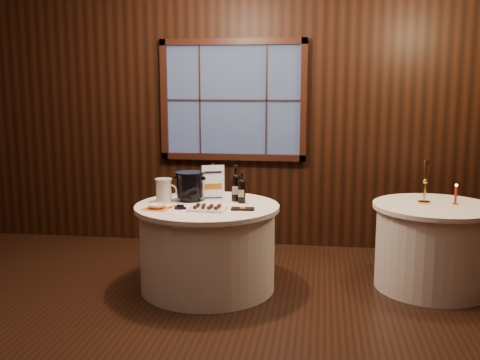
% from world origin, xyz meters
% --- Properties ---
extents(ground, '(6.00, 6.00, 0.00)m').
position_xyz_m(ground, '(0.00, 0.00, 0.00)').
color(ground, black).
rests_on(ground, ground).
extents(back_wall, '(6.00, 0.10, 3.00)m').
position_xyz_m(back_wall, '(0.00, 2.48, 1.54)').
color(back_wall, black).
rests_on(back_wall, ground).
extents(main_table, '(1.28, 1.28, 0.77)m').
position_xyz_m(main_table, '(0.00, 1.00, 0.39)').
color(main_table, white).
rests_on(main_table, ground).
extents(side_table, '(1.08, 1.08, 0.77)m').
position_xyz_m(side_table, '(2.00, 1.30, 0.39)').
color(side_table, white).
rests_on(side_table, ground).
extents(sign_stand, '(0.20, 0.15, 0.33)m').
position_xyz_m(sign_stand, '(0.01, 1.23, 0.88)').
color(sign_stand, silver).
rests_on(sign_stand, main_table).
extents(port_bottle_left, '(0.08, 0.08, 0.33)m').
position_xyz_m(port_bottle_left, '(0.23, 1.20, 0.91)').
color(port_bottle_left, black).
rests_on(port_bottle_left, main_table).
extents(port_bottle_right, '(0.07, 0.07, 0.29)m').
position_xyz_m(port_bottle_right, '(0.29, 1.12, 0.90)').
color(port_bottle_right, black).
rests_on(port_bottle_right, main_table).
extents(ice_bucket, '(0.26, 0.26, 0.27)m').
position_xyz_m(ice_bucket, '(-0.19, 1.16, 0.91)').
color(ice_bucket, black).
rests_on(ice_bucket, main_table).
extents(chocolate_plate, '(0.33, 0.23, 0.05)m').
position_xyz_m(chocolate_plate, '(0.04, 0.79, 0.79)').
color(chocolate_plate, white).
rests_on(chocolate_plate, main_table).
extents(chocolate_box, '(0.20, 0.11, 0.02)m').
position_xyz_m(chocolate_box, '(0.34, 0.85, 0.78)').
color(chocolate_box, black).
rests_on(chocolate_box, main_table).
extents(grape_bunch, '(0.17, 0.07, 0.04)m').
position_xyz_m(grape_bunch, '(-0.19, 0.80, 0.79)').
color(grape_bunch, black).
rests_on(grape_bunch, main_table).
extents(glass_pitcher, '(0.20, 0.15, 0.22)m').
position_xyz_m(glass_pitcher, '(-0.41, 1.05, 0.88)').
color(glass_pitcher, silver).
rests_on(glass_pitcher, main_table).
extents(orange_napkin, '(0.25, 0.25, 0.00)m').
position_xyz_m(orange_napkin, '(-0.39, 0.79, 0.77)').
color(orange_napkin, orange).
rests_on(orange_napkin, main_table).
extents(cracker_bowl, '(0.18, 0.18, 0.04)m').
position_xyz_m(cracker_bowl, '(-0.39, 0.79, 0.79)').
color(cracker_bowl, white).
rests_on(cracker_bowl, orange_napkin).
extents(brass_candlestick, '(0.11, 0.11, 0.40)m').
position_xyz_m(brass_candlestick, '(1.91, 1.33, 0.91)').
color(brass_candlestick, gold).
rests_on(brass_candlestick, side_table).
extents(red_candle, '(0.05, 0.05, 0.19)m').
position_xyz_m(red_candle, '(2.17, 1.31, 0.85)').
color(red_candle, gold).
rests_on(red_candle, side_table).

